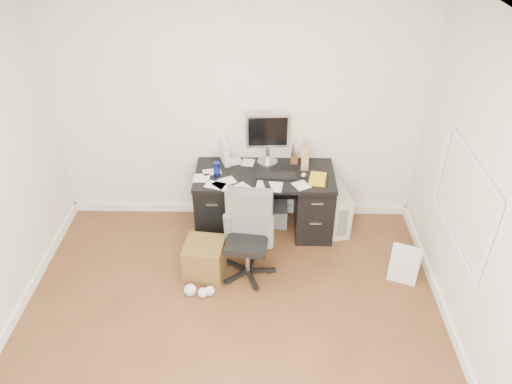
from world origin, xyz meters
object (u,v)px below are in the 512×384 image
at_px(desk, 264,200).
at_px(office_chair, 247,238).
at_px(keyboard, 275,176).
at_px(wicker_basket, 205,259).
at_px(pc_tower, 335,210).
at_px(lcd_monitor, 268,139).

relative_size(desk, office_chair, 1.62).
relative_size(keyboard, wicker_basket, 1.08).
bearing_deg(wicker_basket, pc_tower, 29.73).
xyz_separation_m(office_chair, wicker_basket, (-0.43, -0.01, -0.27)).
xyz_separation_m(desk, keyboard, (0.11, -0.06, 0.36)).
bearing_deg(desk, keyboard, -27.97).
distance_m(keyboard, wicker_basket, 1.15).
relative_size(lcd_monitor, keyboard, 1.43).
relative_size(pc_tower, wicker_basket, 1.32).
xyz_separation_m(desk, lcd_monitor, (0.03, 0.23, 0.65)).
bearing_deg(pc_tower, office_chair, -153.60).
xyz_separation_m(keyboard, pc_tower, (0.69, 0.11, -0.51)).
bearing_deg(lcd_monitor, office_chair, -104.39).
bearing_deg(office_chair, lcd_monitor, 85.98).
relative_size(desk, keyboard, 3.60).
bearing_deg(pc_tower, lcd_monitor, 153.38).
distance_m(keyboard, pc_tower, 0.86).
relative_size(lcd_monitor, pc_tower, 1.18).
bearing_deg(wicker_basket, office_chair, 1.21).
distance_m(lcd_monitor, wicker_basket, 1.45).
distance_m(desk, wicker_basket, 0.98).
xyz_separation_m(keyboard, office_chair, (-0.28, -0.68, -0.30)).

